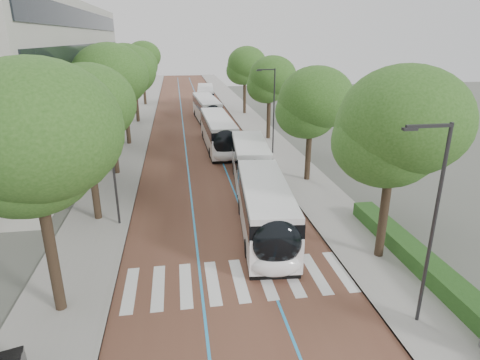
% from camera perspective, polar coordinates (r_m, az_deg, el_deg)
% --- Properties ---
extents(ground, '(160.00, 160.00, 0.00)m').
position_cam_1_polar(ground, '(18.62, -0.26, -15.81)').
color(ground, '#51544C').
rests_on(ground, ground).
extents(road, '(11.00, 140.00, 0.02)m').
position_cam_1_polar(road, '(56.09, -6.53, 8.42)').
color(road, brown).
rests_on(road, ground).
extents(sidewalk_left, '(4.00, 140.00, 0.12)m').
position_cam_1_polar(sidewalk_left, '(56.28, -14.25, 8.04)').
color(sidewalk_left, '#9B9792').
rests_on(sidewalk_left, ground).
extents(sidewalk_right, '(4.00, 140.00, 0.12)m').
position_cam_1_polar(sidewalk_right, '(56.88, 1.12, 8.75)').
color(sidewalk_right, '#9B9792').
rests_on(sidewalk_right, ground).
extents(kerb_left, '(0.20, 140.00, 0.14)m').
position_cam_1_polar(kerb_left, '(56.13, -12.30, 8.16)').
color(kerb_left, gray).
rests_on(kerb_left, ground).
extents(kerb_right, '(0.20, 140.00, 0.14)m').
position_cam_1_polar(kerb_right, '(56.59, -0.80, 8.69)').
color(kerb_right, gray).
rests_on(kerb_right, ground).
extents(zebra_crossing, '(10.55, 3.60, 0.01)m').
position_cam_1_polar(zebra_crossing, '(19.44, -0.12, -14.01)').
color(zebra_crossing, silver).
rests_on(zebra_crossing, ground).
extents(lane_line_left, '(0.12, 126.00, 0.01)m').
position_cam_1_polar(lane_line_left, '(56.05, -8.18, 8.35)').
color(lane_line_left, '#2992CF').
rests_on(lane_line_left, road).
extents(lane_line_right, '(0.12, 126.00, 0.01)m').
position_cam_1_polar(lane_line_right, '(56.18, -4.88, 8.51)').
color(lane_line_right, '#2992CF').
rests_on(lane_line_right, road).
extents(hedge, '(1.20, 14.00, 0.80)m').
position_cam_1_polar(hedge, '(21.45, 25.03, -11.04)').
color(hedge, '#1F4517').
rests_on(hedge, sidewalk_right).
extents(streetlight_near, '(1.82, 0.20, 8.00)m').
position_cam_1_polar(streetlight_near, '(16.09, 25.57, -4.22)').
color(streetlight_near, '#2C2B2E').
rests_on(streetlight_near, sidewalk_right).
extents(streetlight_far, '(1.82, 0.20, 8.00)m').
position_cam_1_polar(streetlight_far, '(38.52, 4.59, 10.64)').
color(streetlight_far, '#2C2B2E').
rests_on(streetlight_far, sidewalk_right).
extents(lamp_post_left, '(0.14, 0.14, 8.00)m').
position_cam_1_polar(lamp_post_left, '(24.25, -17.67, 2.71)').
color(lamp_post_left, '#2C2B2E').
rests_on(lamp_post_left, sidewalk_left).
extents(trees_left, '(6.17, 60.81, 9.89)m').
position_cam_1_polar(trees_left, '(39.83, -16.92, 13.44)').
color(trees_left, black).
rests_on(trees_left, ground).
extents(trees_right, '(5.96, 47.76, 9.15)m').
position_cam_1_polar(trees_right, '(37.08, 6.89, 12.67)').
color(trees_right, black).
rests_on(trees_right, ground).
extents(lead_bus, '(4.18, 18.55, 3.20)m').
position_cam_1_polar(lead_bus, '(26.20, 2.51, -0.87)').
color(lead_bus, black).
rests_on(lead_bus, ground).
extents(bus_queued_0, '(2.73, 12.44, 3.20)m').
position_cam_1_polar(bus_queued_0, '(40.98, -3.10, 6.67)').
color(bus_queued_0, white).
rests_on(bus_queued_0, ground).
extents(bus_queued_1, '(3.20, 12.52, 3.20)m').
position_cam_1_polar(bus_queued_1, '(54.49, -4.70, 9.88)').
color(bus_queued_1, white).
rests_on(bus_queued_1, ground).
extents(bus_queued_2, '(3.35, 12.54, 3.20)m').
position_cam_1_polar(bus_queued_2, '(66.72, -4.91, 11.66)').
color(bus_queued_2, white).
rests_on(bus_queued_2, ground).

